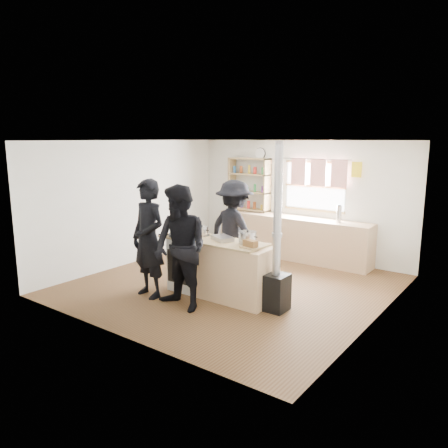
{
  "coord_description": "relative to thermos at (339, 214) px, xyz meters",
  "views": [
    {
      "loc": [
        4.24,
        -5.97,
        2.54
      ],
      "look_at": [
        -0.1,
        -0.1,
        1.1
      ],
      "focal_mm": 35.0,
      "sensor_mm": 36.0,
      "label": 1
    }
  ],
  "objects": [
    {
      "name": "ground",
      "position": [
        -1.01,
        -2.22,
        -1.07
      ],
      "size": [
        5.0,
        5.0,
        0.01
      ],
      "primitive_type": "cube",
      "color": "brown",
      "rests_on": "ground"
    },
    {
      "name": "shelving_unit",
      "position": [
        -2.21,
        0.12,
        0.45
      ],
      "size": [
        1.0,
        0.28,
        1.2
      ],
      "color": "tan",
      "rests_on": "back_counter"
    },
    {
      "name": "stockpot_counter",
      "position": [
        -0.4,
        -2.67,
        -0.04
      ],
      "size": [
        0.29,
        0.29,
        0.21
      ],
      "color": "#B9B9BB",
      "rests_on": "cooking_island"
    },
    {
      "name": "person_far",
      "position": [
        -1.22,
        -1.87,
        -0.16
      ],
      "size": [
        1.27,
        0.87,
        1.81
      ],
      "primitive_type": "imported",
      "rotation": [
        0.0,
        0.0,
        2.96
      ],
      "color": "black",
      "rests_on": "ground"
    },
    {
      "name": "person_near_right",
      "position": [
        -1.01,
        -3.55,
        -0.13
      ],
      "size": [
        1.0,
        0.82,
        1.88
      ],
      "primitive_type": "imported",
      "rotation": [
        0.0,
        0.0,
        -0.13
      ],
      "color": "black",
      "rests_on": "ground"
    },
    {
      "name": "person_near_left",
      "position": [
        -1.79,
        -3.44,
        -0.11
      ],
      "size": [
        0.76,
        0.55,
        1.91
      ],
      "primitive_type": "imported",
      "rotation": [
        0.0,
        0.0,
        -0.14
      ],
      "color": "black",
      "rests_on": "ground"
    },
    {
      "name": "stockpot_stove",
      "position": [
        -1.34,
        -2.64,
        -0.06
      ],
      "size": [
        0.22,
        0.22,
        0.18
      ],
      "color": "silver",
      "rests_on": "cooking_island"
    },
    {
      "name": "roast_tray",
      "position": [
        -0.84,
        -2.73,
        -0.1
      ],
      "size": [
        0.44,
        0.37,
        0.07
      ],
      "color": "silver",
      "rests_on": "cooking_island"
    },
    {
      "name": "flue_heater",
      "position": [
        0.17,
        -2.75,
        -0.42
      ],
      "size": [
        0.35,
        0.35,
        2.5
      ],
      "color": "black",
      "rests_on": "ground"
    },
    {
      "name": "skillet_greens",
      "position": [
        -1.62,
        -2.95,
        -0.11
      ],
      "size": [
        0.38,
        0.38,
        0.05
      ],
      "color": "black",
      "rests_on": "cooking_island"
    },
    {
      "name": "bread_board",
      "position": [
        -0.21,
        -2.88,
        -0.09
      ],
      "size": [
        0.31,
        0.25,
        0.12
      ],
      "color": "tan",
      "rests_on": "cooking_island"
    },
    {
      "name": "cooking_island",
      "position": [
        -0.87,
        -2.77,
        -0.6
      ],
      "size": [
        1.97,
        0.64,
        0.93
      ],
      "color": "white",
      "rests_on": "ground"
    },
    {
      "name": "thermos",
      "position": [
        0.0,
        0.0,
        0.0
      ],
      "size": [
        0.1,
        0.1,
        0.33
      ],
      "primitive_type": "cylinder",
      "color": "silver",
      "rests_on": "back_counter"
    },
    {
      "name": "back_counter",
      "position": [
        -1.01,
        0.0,
        -0.62
      ],
      "size": [
        3.4,
        0.55,
        0.9
      ],
      "primitive_type": "cube",
      "color": "tan",
      "rests_on": "ground"
    }
  ]
}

